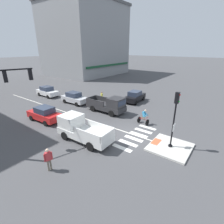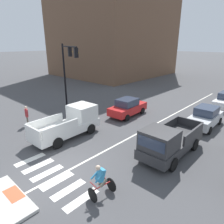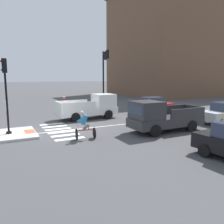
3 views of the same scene
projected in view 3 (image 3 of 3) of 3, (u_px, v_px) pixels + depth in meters
The scene contains 18 objects.
ground_plane at pixel (66, 130), 15.79m from camera, with size 300.00×300.00×0.00m, color #474749.
traffic_island at pixel (9, 135), 14.18m from camera, with size 3.23×3.12×0.15m, color beige.
tactile_pad_front at pixel (30, 131), 14.71m from camera, with size 1.10×0.60×0.01m, color #DB5B38.
signal_pole at pixel (6, 89), 13.75m from camera, with size 0.44×0.38×4.52m.
crosswalk_stripe_a at pixel (52, 124), 17.68m from camera, with size 0.44×1.80×0.01m, color silver.
crosswalk_stripe_b at pixel (55, 126), 16.84m from camera, with size 0.44×1.80×0.01m, color silver.
crosswalk_stripe_c at pixel (58, 129), 16.01m from camera, with size 0.44×1.80×0.01m, color silver.
crosswalk_stripe_d at pixel (62, 132), 15.18m from camera, with size 0.44×1.80×0.01m, color silver.
crosswalk_stripe_e at pixel (65, 135), 14.34m from camera, with size 0.44×1.80×0.01m, color silver.
crosswalk_stripe_f at pixel (70, 139), 13.51m from camera, with size 0.44×1.80×0.01m, color silver.
lane_centre_line at pixel (179, 118), 20.12m from camera, with size 0.14×28.00×0.01m, color silver.
traffic_light_mast at pixel (105, 69), 25.31m from camera, with size 4.04×1.54×6.45m.
building_corner_right at pixel (173, 44), 46.53m from camera, with size 19.66×21.22×20.25m.
car_red_westbound_far at pixel (153, 106), 22.50m from camera, with size 2.00×4.18×1.64m.
pickup_truck_charcoal_eastbound_mid at pixel (160, 117), 15.07m from camera, with size 2.07×5.10×2.08m.
pickup_truck_white_westbound_near at pixel (92, 107), 20.05m from camera, with size 2.20×5.17×2.08m.
cyclist at pixel (84, 125), 13.26m from camera, with size 0.79×1.17×1.68m.
pedestrian_at_curb_left at pixel (64, 103), 23.09m from camera, with size 0.53×0.32×1.67m.
Camera 3 is at (15.17, -4.18, 3.62)m, focal length 36.98 mm.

